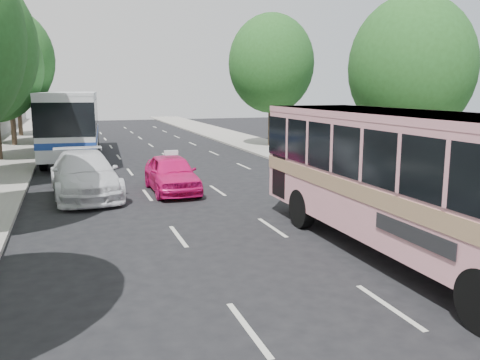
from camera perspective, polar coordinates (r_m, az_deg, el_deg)
name	(u,v)px	position (r m, az deg, el deg)	size (l,w,h in m)	color
ground	(298,277)	(11.68, 6.53, -10.76)	(120.00, 120.00, 0.00)	black
sidewalk_right	(286,153)	(32.89, 5.23, 3.01)	(4.00, 90.00, 0.12)	#9E998E
tree_left_e	(9,56)	(40.03, -24.52, 12.57)	(6.30, 6.30, 9.82)	#38281E
tree_left_f	(17,67)	(47.99, -23.77, 11.57)	(5.88, 5.88, 9.16)	#38281E
tree_right_near	(414,63)	(22.34, 18.98, 12.34)	(5.10, 5.10, 7.95)	#38281E
tree_right_far	(273,60)	(36.54, 3.68, 13.28)	(6.00, 6.00, 9.35)	#38281E
pink_bus	(411,169)	(13.01, 18.63, 1.19)	(2.91, 11.32, 3.61)	pink
pink_taxi	(172,173)	(20.85, -7.69, 0.73)	(1.80, 4.48, 1.52)	#E4136F
white_pickup	(85,174)	(20.75, -17.05, 0.60)	(2.41, 5.93, 1.72)	white
tour_coach_front	(72,119)	(32.26, -18.34, 6.54)	(3.67, 13.38, 3.96)	silver
tour_coach_rear	(56,118)	(39.99, -19.91, 6.58)	(3.47, 11.53, 3.40)	silver
taxi_roof_sign	(171,153)	(20.73, -7.75, 3.06)	(0.55, 0.18, 0.18)	silver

